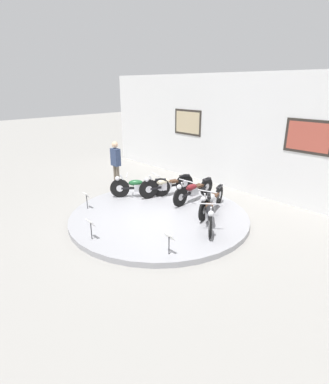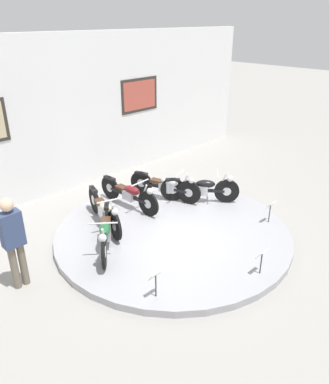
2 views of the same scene
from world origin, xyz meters
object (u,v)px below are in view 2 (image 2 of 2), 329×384
motorcycle_silver (166,185)px  info_placard_front_right (270,208)px  motorcycle_black (201,188)px  info_placard_front_left (156,278)px  motorcycle_cream (104,210)px  visitor_standing (13,238)px  motorcycle_green (105,231)px  motorcycle_maroon (130,193)px  info_placard_front_centre (262,256)px

motorcycle_silver → info_placard_front_right: bearing=-72.0°
motorcycle_black → info_placard_front_left: 3.70m
motorcycle_cream → visitor_standing: bearing=-168.2°
motorcycle_green → motorcycle_cream: size_ratio=0.81×
motorcycle_cream → motorcycle_maroon: 1.00m
motorcycle_maroon → info_placard_front_centre: motorcycle_maroon is taller
info_placard_front_centre → motorcycle_cream: bearing=105.8°
info_placard_front_right → visitor_standing: visitor_standing is taller
motorcycle_green → info_placard_front_left: (-0.30, -1.77, -0.02)m
info_placard_front_right → motorcycle_cream: bearing=137.5°
visitor_standing → info_placard_front_left: bearing=-55.7°
motorcycle_green → motorcycle_silver: motorcycle_green is taller
motorcycle_silver → motorcycle_green: bearing=-163.2°
info_placard_front_left → motorcycle_cream: bearing=71.9°
info_placard_front_centre → motorcycle_green: bearing=119.1°
motorcycle_maroon → visitor_standing: (-3.17, -0.75, 0.47)m
motorcycle_maroon → motorcycle_silver: (0.96, -0.29, 0.00)m
motorcycle_green → info_placard_front_centre: bearing=-60.9°
info_placard_front_left → info_placard_front_centre: 1.99m
motorcycle_cream → motorcycle_black: (2.44, -0.74, -0.01)m
visitor_standing → motorcycle_cream: bearing=11.8°
motorcycle_black → visitor_standing: size_ratio=0.88×
motorcycle_maroon → info_placard_front_right: motorcycle_maroon is taller
motorcycle_cream → info_placard_front_left: bearing=-108.1°
motorcycle_maroon → motorcycle_silver: bearing=-16.9°
info_placard_front_centre → visitor_standing: bearing=137.2°
motorcycle_cream → info_placard_front_left: size_ratio=3.77×
motorcycle_silver → info_placard_front_right: size_ratio=3.68×
info_placard_front_left → info_placard_front_centre: (1.78, -0.89, 0.00)m
visitor_standing → motorcycle_maroon: bearing=13.3°
info_placard_front_right → motorcycle_silver: bearing=108.0°
motorcycle_green → info_placard_front_right: 3.70m
info_placard_front_left → info_placard_front_centre: same height
motorcycle_cream → info_placard_front_centre: bearing=-74.2°
motorcycle_green → info_placard_front_left: bearing=-99.6°
motorcycle_black → info_placard_front_right: 1.79m
info_placard_front_centre → motorcycle_silver: bearing=74.2°
info_placard_front_left → visitor_standing: (-1.39, 2.04, 0.48)m
motorcycle_maroon → motorcycle_silver: size_ratio=1.05×
motorcycle_green → info_placard_front_centre: (1.48, -2.66, -0.02)m
motorcycle_maroon → info_placard_front_left: 3.31m
info_placard_front_centre → motorcycle_black: bearing=60.9°
motorcycle_green → motorcycle_black: bearing=-0.0°
motorcycle_maroon → info_placard_front_centre: size_ratio=3.84×
motorcycle_silver → motorcycle_black: 0.90m
motorcycle_green → motorcycle_silver: size_ratio=0.83×
motorcycle_cream → motorcycle_maroon: motorcycle_cream is taller
motorcycle_cream → info_placard_front_left: 2.63m
motorcycle_cream → motorcycle_black: size_ratio=1.26×
motorcycle_silver → info_placard_front_left: 3.71m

